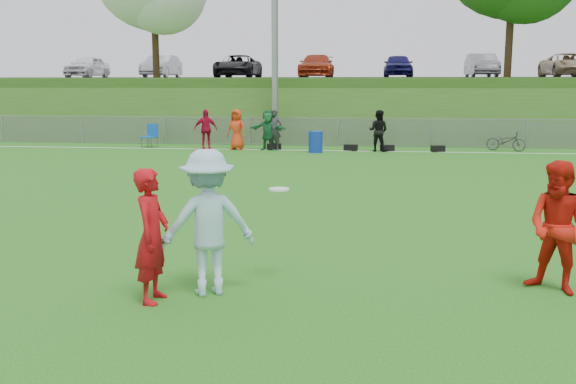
% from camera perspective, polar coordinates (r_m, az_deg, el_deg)
% --- Properties ---
extents(ground, '(120.00, 120.00, 0.00)m').
position_cam_1_polar(ground, '(9.12, -1.30, -8.15)').
color(ground, '#245D13').
rests_on(ground, ground).
extents(sideline_far, '(60.00, 0.10, 0.01)m').
position_cam_1_polar(sideline_far, '(26.76, 4.36, 3.68)').
color(sideline_far, white).
rests_on(sideline_far, ground).
extents(fence, '(58.00, 0.06, 1.30)m').
position_cam_1_polar(fence, '(28.70, 4.58, 5.37)').
color(fence, gray).
rests_on(fence, ground).
extents(berm, '(120.00, 18.00, 3.00)m').
position_cam_1_polar(berm, '(39.63, 5.33, 7.78)').
color(berm, '#2C4E16').
rests_on(berm, ground).
extents(parking_lot, '(120.00, 12.00, 0.10)m').
position_cam_1_polar(parking_lot, '(41.61, 5.46, 10.00)').
color(parking_lot, black).
rests_on(parking_lot, berm).
extents(car_row, '(32.04, 5.18, 1.44)m').
position_cam_1_polar(car_row, '(40.67, 3.76, 11.11)').
color(car_row, white).
rests_on(car_row, parking_lot).
extents(spectator_row, '(8.30, 0.88, 1.69)m').
position_cam_1_polar(spectator_row, '(26.93, -1.10, 5.54)').
color(spectator_row, '#BC0D32').
rests_on(spectator_row, ground).
extents(gear_bags, '(7.37, 0.56, 0.26)m').
position_cam_1_polar(gear_bags, '(26.82, 6.58, 3.93)').
color(gear_bags, black).
rests_on(gear_bags, ground).
extents(player_red_left, '(0.42, 0.64, 1.74)m').
position_cam_1_polar(player_red_left, '(8.37, -12.00, -3.82)').
color(player_red_left, '#B00C12').
rests_on(player_red_left, ground).
extents(player_red_center, '(1.10, 1.06, 1.78)m').
position_cam_1_polar(player_red_center, '(9.27, 22.99, -2.93)').
color(player_red_center, red).
rests_on(player_red_center, ground).
extents(player_blue, '(1.44, 1.18, 1.94)m').
position_cam_1_polar(player_blue, '(8.54, -7.14, -2.71)').
color(player_blue, '#9FCBDD').
rests_on(player_blue, ground).
extents(frisbee, '(0.29, 0.29, 0.03)m').
position_cam_1_polar(frisbee, '(8.91, -0.80, 0.24)').
color(frisbee, white).
rests_on(frisbee, ground).
extents(recycling_bin, '(0.71, 0.71, 0.86)m').
position_cam_1_polar(recycling_bin, '(26.03, 2.47, 4.47)').
color(recycling_bin, '#0F31A4').
rests_on(recycling_bin, ground).
extents(camp_chair, '(0.69, 0.70, 1.02)m').
position_cam_1_polar(camp_chair, '(28.80, -12.19, 4.50)').
color(camp_chair, '#0F50A4').
rests_on(camp_chair, ground).
extents(bicycle, '(1.67, 1.12, 0.83)m').
position_cam_1_polar(bicycle, '(28.13, 18.82, 4.32)').
color(bicycle, '#323335').
rests_on(bicycle, ground).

